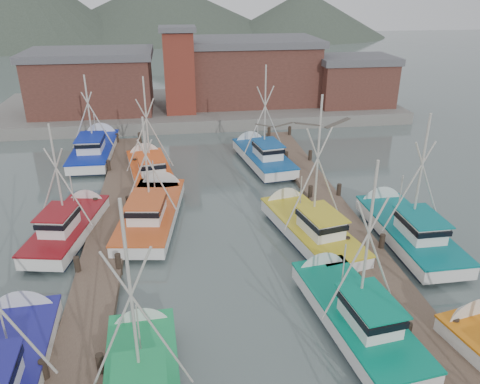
{
  "coord_description": "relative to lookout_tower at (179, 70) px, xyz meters",
  "views": [
    {
      "loc": [
        -2.79,
        -15.72,
        13.58
      ],
      "look_at": [
        0.72,
        8.57,
        2.6
      ],
      "focal_mm": 35.0,
      "sensor_mm": 36.0,
      "label": 1
    }
  ],
  "objects": [
    {
      "name": "ground",
      "position": [
        2.0,
        -33.0,
        -5.55
      ],
      "size": [
        260.0,
        260.0,
        0.0
      ],
      "primitive_type": "plane",
      "color": "#50615F",
      "rests_on": "ground"
    },
    {
      "name": "dock_left",
      "position": [
        -5.0,
        -28.96,
        -5.34
      ],
      "size": [
        2.3,
        46.0,
        1.5
      ],
      "color": "brown",
      "rests_on": "ground"
    },
    {
      "name": "dock_right",
      "position": [
        9.0,
        -28.96,
        -5.34
      ],
      "size": [
        2.3,
        46.0,
        1.5
      ],
      "color": "brown",
      "rests_on": "ground"
    },
    {
      "name": "quay",
      "position": [
        2.0,
        4.0,
        -4.95
      ],
      "size": [
        44.0,
        16.0,
        1.2
      ],
      "primitive_type": "cube",
      "color": "gray",
      "rests_on": "ground"
    },
    {
      "name": "shed_left",
      "position": [
        -9.0,
        2.0,
        -1.21
      ],
      "size": [
        12.72,
        8.48,
        6.2
      ],
      "color": "brown",
      "rests_on": "quay"
    },
    {
      "name": "shed_center",
      "position": [
        8.0,
        4.0,
        -0.86
      ],
      "size": [
        14.84,
        9.54,
        6.9
      ],
      "color": "brown",
      "rests_on": "quay"
    },
    {
      "name": "shed_right",
      "position": [
        19.0,
        1.0,
        -1.71
      ],
      "size": [
        8.48,
        6.36,
        5.2
      ],
      "color": "brown",
      "rests_on": "quay"
    },
    {
      "name": "lookout_tower",
      "position": [
        0.0,
        0.0,
        0.0
      ],
      "size": [
        3.6,
        3.6,
        8.5
      ],
      "color": "maroon",
      "rests_on": "quay"
    },
    {
      "name": "distant_hills",
      "position": [
        -10.76,
        89.59,
        -5.55
      ],
      "size": [
        175.0,
        140.0,
        42.0
      ],
      "color": "#465345",
      "rests_on": "ground"
    },
    {
      "name": "boat_4",
      "position": [
        -2.43,
        -36.06,
        -4.87
      ],
      "size": [
        3.51,
        8.45,
        8.83
      ],
      "rotation": [
        0.0,
        0.0,
        0.05
      ],
      "color": "black",
      "rests_on": "ground"
    },
    {
      "name": "boat_5",
      "position": [
        6.27,
        -33.21,
        -4.87
      ],
      "size": [
        3.7,
        8.87,
        8.5
      ],
      "rotation": [
        0.0,
        0.0,
        0.13
      ],
      "color": "black",
      "rests_on": "ground"
    },
    {
      "name": "boat_6",
      "position": [
        -7.45,
        -34.87,
        -4.86
      ],
      "size": [
        4.15,
        9.52,
        10.16
      ],
      "rotation": [
        0.0,
        0.0,
        0.04
      ],
      "color": "black",
      "rests_on": "ground"
    },
    {
      "name": "boat_8",
      "position": [
        -2.42,
        -22.17,
        -4.87
      ],
      "size": [
        4.35,
        9.99,
        7.69
      ],
      "rotation": [
        0.0,
        0.0,
        -0.15
      ],
      "color": "black",
      "rests_on": "ground"
    },
    {
      "name": "boat_9",
      "position": [
        6.48,
        -25.57,
        -4.87
      ],
      "size": [
        4.47,
        9.27,
        9.25
      ],
      "rotation": [
        0.0,
        0.0,
        0.21
      ],
      "color": "black",
      "rests_on": "ground"
    },
    {
      "name": "boat_10",
      "position": [
        -7.12,
        -23.45,
        -4.87
      ],
      "size": [
        3.99,
        8.45,
        7.58
      ],
      "rotation": [
        0.0,
        0.0,
        -0.2
      ],
      "color": "black",
      "rests_on": "ground"
    },
    {
      "name": "boat_11",
      "position": [
        11.98,
        -26.59,
        -4.87
      ],
      "size": [
        3.5,
        9.25,
        8.43
      ],
      "rotation": [
        0.0,
        0.0,
        0.01
      ],
      "color": "black",
      "rests_on": "ground"
    },
    {
      "name": "boat_12",
      "position": [
        -2.85,
        -15.13,
        -4.87
      ],
      "size": [
        4.08,
        9.22,
        8.53
      ],
      "rotation": [
        0.0,
        0.0,
        0.16
      ],
      "color": "black",
      "rests_on": "ground"
    },
    {
      "name": "boat_13",
      "position": [
        6.1,
        -13.16,
        -4.87
      ],
      "size": [
        4.03,
        9.25,
        8.81
      ],
      "rotation": [
        0.0,
        0.0,
        0.15
      ],
      "color": "black",
      "rests_on": "ground"
    },
    {
      "name": "boat_14",
      "position": [
        -7.58,
        -9.4,
        -4.87
      ],
      "size": [
        3.4,
        9.81,
        7.91
      ],
      "rotation": [
        0.0,
        0.0,
        -0.02
      ],
      "color": "black",
      "rests_on": "ground"
    },
    {
      "name": "gull_near",
      "position": [
        2.93,
        -37.62,
        4.75
      ],
      "size": [
        1.54,
        0.66,
        0.24
      ],
      "rotation": [
        0.0,
        0.0,
        0.35
      ],
      "color": "gray",
      "rests_on": "ground"
    },
    {
      "name": "gull_far",
      "position": [
        3.2,
        -30.77,
        2.77
      ],
      "size": [
        1.54,
        0.61,
        0.24
      ],
      "rotation": [
        0.0,
        0.0,
        0.02
      ],
      "color": "gray",
      "rests_on": "ground"
    }
  ]
}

